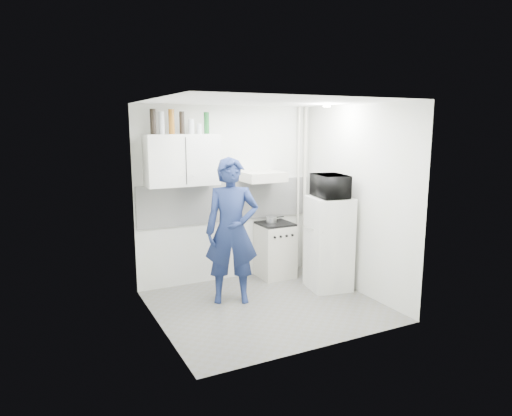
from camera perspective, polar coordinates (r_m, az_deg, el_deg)
name	(u,v)px	position (r m, az deg, el deg)	size (l,w,h in m)	color
floor	(267,306)	(6.07, 1.37, -12.14)	(2.80, 2.80, 0.00)	#5B5B5B
ceiling	(268,101)	(5.62, 1.49, 13.17)	(2.80, 2.80, 0.00)	white
wall_back	(228,194)	(6.82, -3.52, 1.71)	(2.80, 2.80, 0.00)	silver
wall_left	(157,218)	(5.21, -12.31, -1.23)	(2.60, 2.60, 0.00)	silver
wall_right	(356,200)	(6.47, 12.44, 1.01)	(2.60, 2.60, 0.00)	silver
person	(232,231)	(5.96, -3.04, -2.89)	(0.70, 0.46, 1.92)	#17234C
stove	(275,251)	(7.07, 2.38, -5.34)	(0.51, 0.51, 0.82)	beige
fridge	(329,243)	(6.58, 9.09, -4.39)	(0.55, 0.55, 1.33)	white
stove_top	(275,224)	(6.97, 2.41, -1.97)	(0.49, 0.49, 0.03)	black
saucepan	(271,220)	(6.97, 1.92, -1.45)	(0.17, 0.17, 0.09)	silver
microwave	(330,186)	(6.42, 9.30, 2.73)	(0.39, 0.57, 0.32)	black
bottle_a	(153,122)	(6.21, -12.75, 10.49)	(0.08, 0.08, 0.33)	black
bottle_b	(162,123)	(6.24, -11.72, 10.37)	(0.08, 0.08, 0.29)	#B2B7BC
bottle_c	(172,122)	(6.28, -10.52, 10.56)	(0.08, 0.08, 0.33)	brown
bottle_d	(182,123)	(6.32, -9.25, 10.47)	(0.07, 0.07, 0.30)	black
canister_a	(191,127)	(6.36, -8.09, 10.05)	(0.08, 0.08, 0.20)	#B2B7BC
canister_b	(199,129)	(6.40, -7.08, 9.80)	(0.07, 0.07, 0.14)	#B2B7BC
bottle_e	(207,123)	(6.43, -6.20, 10.52)	(0.07, 0.07, 0.30)	#144C1E
upper_cabinet	(182,160)	(6.33, -9.23, 5.94)	(1.00, 0.35, 0.70)	white
range_hood	(263,177)	(6.75, 0.82, 3.95)	(0.60, 0.50, 0.14)	beige
backsplash	(228,201)	(6.82, -3.46, 0.86)	(2.74, 0.03, 0.60)	white
pipe_a	(305,190)	(7.35, 6.10, 2.30)	(0.05, 0.05, 2.60)	beige
pipe_b	(298,190)	(7.29, 5.30, 2.24)	(0.04, 0.04, 2.60)	beige
ceiling_spot_fixture	(327,106)	(6.31, 8.83, 12.48)	(0.10, 0.10, 0.02)	white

